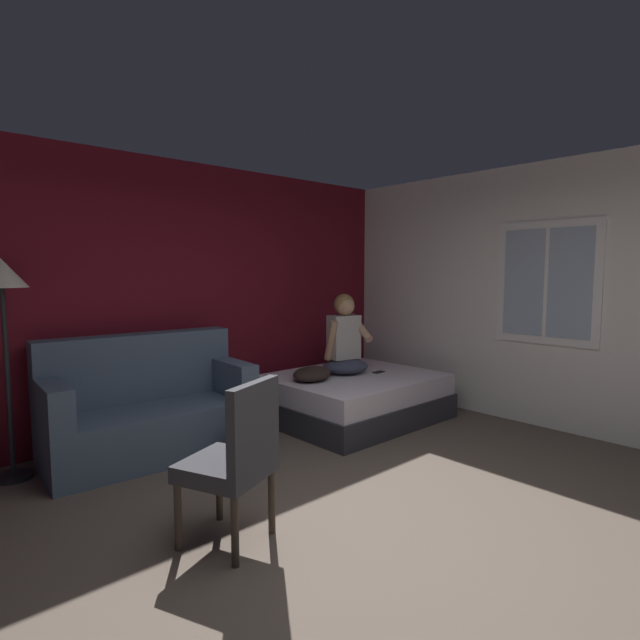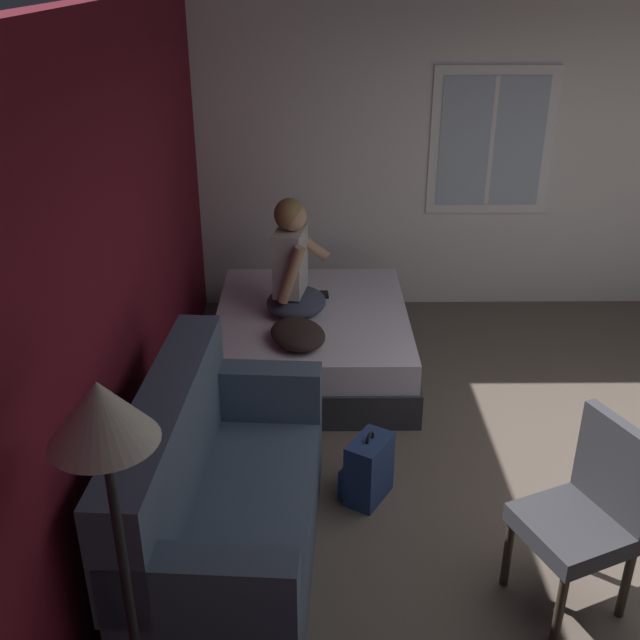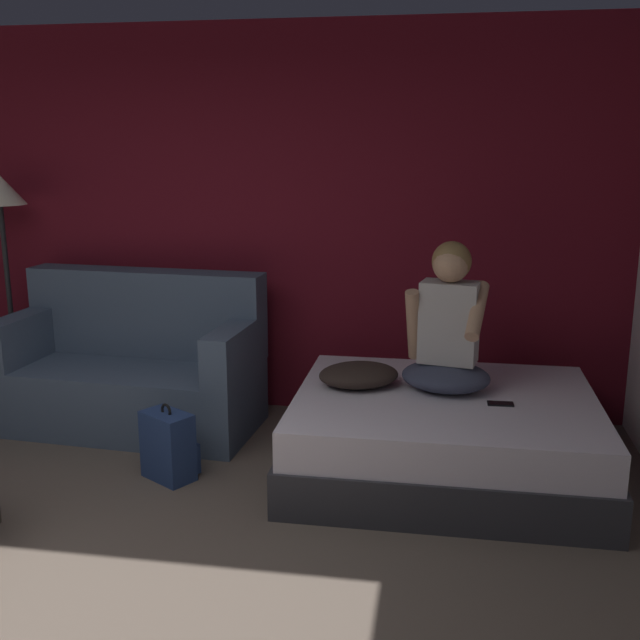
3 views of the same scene
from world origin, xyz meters
TOP-DOWN VIEW (x-y plane):
  - wall_back_accent at (0.00, 2.98)m, footprint 10.95×0.16m
  - bed at (1.75, 1.92)m, footprint 1.77×1.48m
  - couch at (-0.35, 2.39)m, footprint 1.75×0.93m
  - person_seated at (1.75, 2.05)m, footprint 0.59×0.53m
  - backpack at (0.19, 1.60)m, footprint 0.35×0.34m
  - throw_pillow at (1.24, 2.01)m, footprint 0.58×0.51m
  - cell_phone at (2.06, 1.82)m, footprint 0.15×0.07m
  - floor_lamp at (-1.35, 2.58)m, footprint 0.36×0.36m

SIDE VIEW (x-z plane):
  - backpack at x=0.19m, z-range -0.04..0.42m
  - bed at x=1.75m, z-range 0.00..0.48m
  - couch at x=-0.35m, z-range -0.13..0.91m
  - cell_phone at x=2.06m, z-range 0.48..0.49m
  - throw_pillow at x=1.24m, z-range 0.48..0.62m
  - person_seated at x=1.75m, z-range 0.40..1.27m
  - wall_back_accent at x=0.00m, z-range 0.00..2.70m
  - floor_lamp at x=-1.35m, z-range 0.58..2.28m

